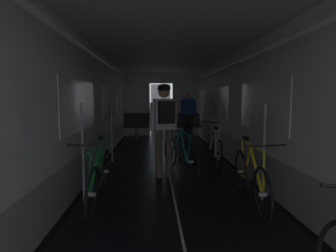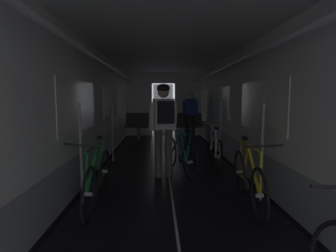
# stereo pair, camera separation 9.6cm
# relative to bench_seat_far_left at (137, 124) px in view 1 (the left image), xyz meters

# --- Properties ---
(train_car_shell) EXTENTS (3.14, 12.34, 2.57)m
(train_car_shell) POSITION_rel_bench_seat_far_left_xyz_m (0.90, -4.47, 1.13)
(train_car_shell) COLOR black
(train_car_shell) RESTS_ON ground
(bench_seat_far_left) EXTENTS (0.98, 0.51, 0.95)m
(bench_seat_far_left) POSITION_rel_bench_seat_far_left_xyz_m (0.00, 0.00, 0.00)
(bench_seat_far_left) COLOR gray
(bench_seat_far_left) RESTS_ON ground
(bench_seat_far_right) EXTENTS (0.98, 0.51, 0.95)m
(bench_seat_far_right) POSITION_rel_bench_seat_far_left_xyz_m (1.80, 0.00, 0.00)
(bench_seat_far_right) COLOR gray
(bench_seat_far_right) RESTS_ON ground
(bicycle_white) EXTENTS (0.44, 1.69, 0.95)m
(bicycle_white) POSITION_rel_bench_seat_far_left_xyz_m (1.91, -4.03, -0.18)
(bicycle_white) COLOR black
(bicycle_white) RESTS_ON ground
(bicycle_yellow) EXTENTS (0.44, 1.69, 0.94)m
(bicycle_yellow) POSITION_rel_bench_seat_far_left_xyz_m (1.93, -6.15, -0.18)
(bicycle_yellow) COLOR black
(bicycle_yellow) RESTS_ON ground
(bicycle_green) EXTENTS (0.44, 1.69, 0.95)m
(bicycle_green) POSITION_rel_bench_seat_far_left_xyz_m (-0.14, -6.03, -0.18)
(bicycle_green) COLOR black
(bicycle_green) RESTS_ON ground
(person_cyclist_aisle) EXTENTS (0.56, 0.45, 1.73)m
(person_cyclist_aisle) POSITION_rel_bench_seat_far_left_xyz_m (0.80, -4.76, 0.50)
(person_cyclist_aisle) COLOR brown
(person_cyclist_aisle) RESTS_ON ground
(bicycle_teal_in_aisle) EXTENTS (0.65, 1.62, 0.94)m
(bicycle_teal_in_aisle) POSITION_rel_bench_seat_far_left_xyz_m (1.11, -4.50, -0.18)
(bicycle_teal_in_aisle) COLOR black
(bicycle_teal_in_aisle) RESTS_ON ground
(person_standing_near_bench) EXTENTS (0.53, 0.23, 1.69)m
(person_standing_near_bench) POSITION_rel_bench_seat_far_left_xyz_m (1.80, -0.38, 0.41)
(person_standing_near_bench) COLOR #2D2D33
(person_standing_near_bench) RESTS_ON ground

